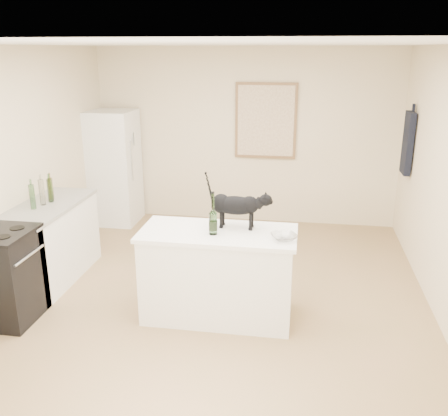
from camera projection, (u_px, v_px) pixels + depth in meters
floor at (212, 304)px, 5.17m from camera, size 5.50×5.50×0.00m
ceiling at (210, 44)px, 4.37m from camera, size 5.50×5.50×0.00m
wall_back at (245, 137)px, 7.35m from camera, size 4.50×0.00×4.50m
wall_front at (97, 346)px, 2.19m from camera, size 4.50×0.00×4.50m
island_base at (218, 276)px, 4.84m from camera, size 1.44×0.67×0.86m
island_top at (218, 233)px, 4.70m from camera, size 1.50×0.70×0.04m
left_cabinets at (49, 244)px, 5.62m from camera, size 0.60×1.40×0.86m
left_countertop at (45, 207)px, 5.48m from camera, size 0.62×1.44×0.04m
stove at (3, 277)px, 4.77m from camera, size 0.60×0.60×0.90m
fridge at (114, 168)px, 7.42m from camera, size 0.68×0.68×1.70m
artwork_frame at (266, 121)px, 7.20m from camera, size 0.90×0.03×1.10m
artwork_canvas at (266, 121)px, 7.18m from camera, size 0.82×0.00×1.02m
hanging_garment at (408, 143)px, 6.33m from camera, size 0.08×0.34×0.80m
black_cat at (236, 208)px, 4.73m from camera, size 0.58×0.20×0.40m
wine_bottle at (213, 216)px, 4.56m from camera, size 0.09×0.09×0.36m
glass_bowl at (284, 237)px, 4.47m from camera, size 0.30×0.30×0.06m
fridge_paper at (134, 139)px, 7.24m from camera, size 0.06×0.13×0.18m
counter_bottle_cluster at (44, 192)px, 5.48m from camera, size 0.12×0.42×0.29m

